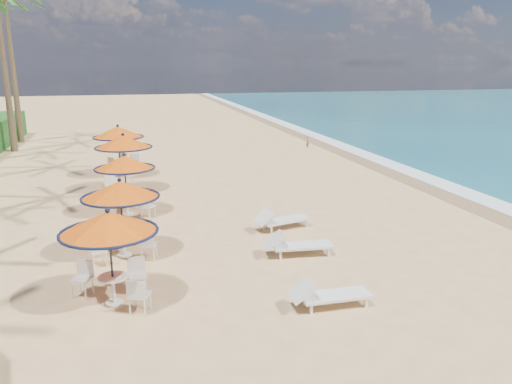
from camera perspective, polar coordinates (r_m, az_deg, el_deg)
ground at (r=12.80m, az=6.83°, el=-10.15°), size 160.00×160.00×0.00m
foam_strip at (r=25.44m, az=18.43°, el=1.68°), size 1.20×140.00×0.04m
wetsand_band at (r=24.97m, az=16.69°, el=1.58°), size 1.40×140.00×0.02m
station_0 at (r=11.52m, az=-16.32°, el=-4.64°), size 2.18×2.18×2.27m
station_1 at (r=14.31m, az=-15.34°, el=-0.83°), size 2.18×2.18×2.27m
station_2 at (r=18.35m, az=-14.63°, el=2.69°), size 2.15×2.15×2.24m
station_3 at (r=21.76m, az=-14.99°, el=5.00°), size 2.40×2.51×2.50m
station_4 at (r=24.91m, az=-15.43°, el=5.95°), size 2.41×2.50×2.51m
lounger_near at (r=11.49m, az=8.16°, el=-11.50°), size 1.86×0.60×0.66m
lounger_mid at (r=14.29m, az=4.56°, el=-5.97°), size 2.04×0.79×0.71m
lounger_far at (r=16.47m, az=2.79°, el=-3.16°), size 2.05×1.09×0.70m
person at (r=32.49m, az=5.93°, el=5.73°), size 0.25×0.33×0.81m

